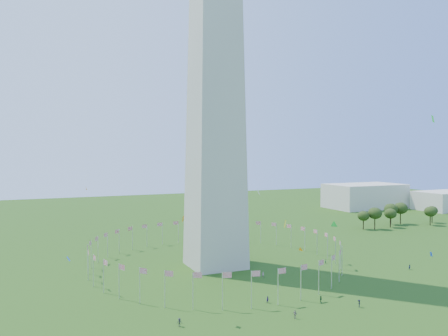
% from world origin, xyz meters
% --- Properties ---
extents(ground, '(600.00, 600.00, 0.00)m').
position_xyz_m(ground, '(0.00, 0.00, 0.00)').
color(ground, '#1E420F').
rests_on(ground, ground).
extents(washington_monument, '(16.80, 16.80, 169.00)m').
position_xyz_m(washington_monument, '(0.00, 50.00, 84.50)').
color(washington_monument, beige).
rests_on(washington_monument, ground).
extents(flag_ring, '(80.24, 80.24, 9.00)m').
position_xyz_m(flag_ring, '(-0.00, 50.00, 4.50)').
color(flag_ring, silver).
rests_on(flag_ring, ground).
extents(gov_building_east_a, '(50.00, 30.00, 16.00)m').
position_xyz_m(gov_building_east_a, '(150.00, 150.00, 8.00)').
color(gov_building_east_a, beige).
rests_on(gov_building_east_a, ground).
extents(gov_building_east_b, '(35.00, 25.00, 12.00)m').
position_xyz_m(gov_building_east_b, '(190.00, 120.00, 6.00)').
color(gov_building_east_b, beige).
rests_on(gov_building_east_b, ground).
extents(crowd, '(108.60, 78.28, 2.04)m').
position_xyz_m(crowd, '(13.07, -7.49, 0.89)').
color(crowd, '#53131A').
rests_on(crowd, ground).
extents(kites_aloft, '(115.24, 68.75, 41.48)m').
position_xyz_m(kites_aloft, '(9.03, 24.99, 19.66)').
color(kites_aloft, green).
rests_on(kites_aloft, ground).
extents(tree_line_east, '(52.77, 15.89, 11.05)m').
position_xyz_m(tree_line_east, '(114.02, 85.67, 5.00)').
color(tree_line_east, '#2E4617').
rests_on(tree_line_east, ground).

